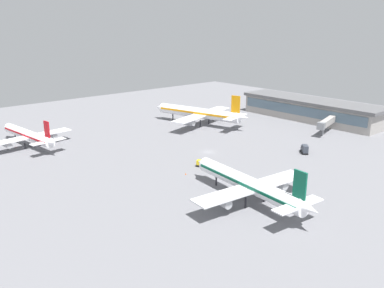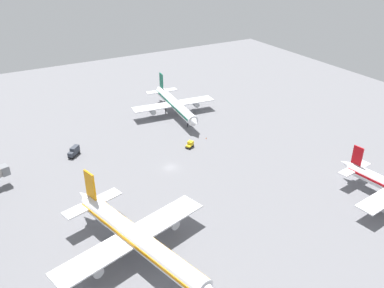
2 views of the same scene
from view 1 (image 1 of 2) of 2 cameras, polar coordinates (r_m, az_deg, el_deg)
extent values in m
plane|color=slate|center=(153.74, 2.38, -1.15)|extent=(288.00, 288.00, 0.00)
cube|color=#9E9993|center=(215.22, 16.63, 4.58)|extent=(72.37, 18.39, 9.14)
cube|color=#4C6070|center=(207.22, 15.25, 4.62)|extent=(69.47, 0.30, 4.70)
cube|color=#59595B|center=(214.25, 16.74, 5.95)|extent=(75.26, 19.13, 1.57)
cylinder|color=white|center=(110.83, 7.97, -5.64)|extent=(39.55, 8.43, 4.32)
cone|color=white|center=(125.84, 1.48, -2.73)|extent=(4.73, 4.54, 4.11)
cone|color=white|center=(97.75, 16.45, -8.93)|extent=(5.74, 4.01, 3.46)
cube|color=#0C593F|center=(110.71, 7.98, -5.48)|extent=(37.99, 8.35, 0.78)
cube|color=white|center=(109.69, 8.66, -6.16)|extent=(10.17, 37.80, 0.39)
cylinder|color=#A5A8AD|center=(103.86, 4.39, -8.27)|extent=(5.33, 2.90, 2.38)
cylinder|color=#A5A8AD|center=(117.27, 12.36, -5.63)|extent=(5.33, 2.90, 2.38)
cube|color=white|center=(99.66, 14.97, -8.43)|extent=(5.07, 15.23, 0.31)
cube|color=#0C593F|center=(97.63, 15.20, -5.67)|extent=(3.80, 0.86, 6.92)
cylinder|color=black|center=(121.80, 3.49, -5.27)|extent=(0.52, 0.52, 3.03)
cylinder|color=black|center=(108.01, 7.68, -8.37)|extent=(0.52, 0.52, 3.03)
cylinder|color=black|center=(112.46, 10.30, -7.45)|extent=(0.52, 0.52, 3.03)
cylinder|color=white|center=(195.05, 0.95, 4.49)|extent=(44.56, 16.47, 4.93)
cone|color=white|center=(208.68, -4.59, 5.24)|extent=(5.98, 5.81, 4.68)
cone|color=white|center=(183.37, 7.25, 3.81)|extent=(6.98, 5.42, 3.95)
cube|color=orange|center=(194.97, 0.95, 4.60)|extent=(42.86, 16.09, 0.89)
cube|color=white|center=(193.98, 1.51, 4.27)|extent=(18.05, 42.99, 0.44)
cylinder|color=#A5A8AD|center=(184.64, -0.48, 3.09)|extent=(6.33, 4.14, 2.71)
cylinder|color=#A5A8AD|center=(204.31, 3.30, 4.39)|extent=(6.33, 4.14, 2.71)
cube|color=white|center=(185.06, 6.22, 3.89)|extent=(8.33, 17.49, 0.36)
cube|color=orange|center=(183.86, 6.28, 5.69)|extent=(4.29, 1.64, 7.89)
cylinder|color=black|center=(204.67, -2.76, 3.85)|extent=(0.59, 0.59, 3.45)
cylinder|color=black|center=(190.86, 1.21, 2.93)|extent=(0.59, 0.59, 3.45)
cylinder|color=black|center=(197.38, 2.44, 3.38)|extent=(0.59, 0.59, 3.45)
cylinder|color=white|center=(172.93, -22.43, 1.22)|extent=(35.69, 7.89, 3.90)
cone|color=white|center=(189.83, -24.93, 2.21)|extent=(4.30, 4.13, 3.71)
cone|color=white|center=(156.33, -19.43, 0.21)|extent=(5.20, 3.65, 3.12)
cube|color=red|center=(172.86, -22.44, 1.31)|extent=(34.29, 7.81, 0.70)
cube|color=white|center=(171.46, -22.16, 0.99)|extent=(9.45, 34.13, 0.35)
cylinder|color=#A5A8AD|center=(168.21, -24.97, -0.12)|extent=(4.83, 2.65, 2.15)
cylinder|color=#A5A8AD|center=(175.83, -19.37, 1.18)|extent=(4.83, 2.65, 2.15)
cube|color=white|center=(158.91, -19.93, 0.35)|extent=(4.68, 13.76, 0.28)
cube|color=red|center=(157.74, -20.10, 1.98)|extent=(3.43, 0.80, 6.24)
cylinder|color=black|center=(184.77, -24.00, 0.89)|extent=(0.47, 0.47, 2.73)
cylinder|color=black|center=(170.04, -22.83, -0.24)|extent=(0.47, 0.47, 2.73)
cylinder|color=black|center=(172.57, -20.97, 0.20)|extent=(0.47, 0.47, 2.73)
cube|color=black|center=(138.48, 1.18, -2.93)|extent=(3.28, 3.72, 0.30)
cube|color=gold|center=(137.53, 1.10, -2.65)|extent=(2.56, 2.52, 1.60)
cube|color=#3F596B|center=(136.69, 1.01, -2.63)|extent=(1.41, 0.89, 0.90)
cube|color=gold|center=(139.16, 1.29, -2.65)|extent=(2.35, 2.18, 0.50)
cylinder|color=black|center=(137.27, 1.43, -3.17)|extent=(0.67, 0.84, 0.80)
cylinder|color=black|center=(137.78, 0.67, -3.09)|extent=(0.67, 0.84, 0.80)
cylinder|color=black|center=(139.29, 1.69, -2.88)|extent=(0.67, 0.84, 0.80)
cylinder|color=black|center=(139.80, 0.94, -2.80)|extent=(0.67, 0.84, 0.80)
cube|color=black|center=(158.29, 15.80, -1.05)|extent=(5.27, 5.33, 0.30)
cube|color=#333842|center=(159.80, 15.71, -0.52)|extent=(2.62, 2.62, 1.60)
cube|color=#3F596B|center=(160.47, 15.66, -0.32)|extent=(1.20, 1.17, 0.90)
cube|color=#333842|center=(157.03, 15.91, -0.64)|extent=(4.01, 4.05, 2.60)
cylinder|color=black|center=(159.98, 15.34, -0.88)|extent=(0.77, 0.78, 0.80)
cylinder|color=black|center=(160.36, 16.00, -0.89)|extent=(0.77, 0.78, 0.80)
cylinder|color=black|center=(156.31, 15.59, -1.31)|extent=(0.77, 0.78, 0.80)
cylinder|color=black|center=(156.70, 16.27, -1.32)|extent=(0.77, 0.78, 0.80)
cube|color=#9E9993|center=(189.56, 18.83, 3.02)|extent=(6.77, 16.87, 2.80)
cylinder|color=slate|center=(184.82, 18.24, 1.68)|extent=(0.90, 0.90, 3.80)
cube|color=slate|center=(180.75, 18.01, 2.46)|extent=(3.63, 3.11, 3.08)
cone|color=#EA590C|center=(130.50, -0.91, -4.29)|extent=(0.44, 0.44, 0.60)
camera|label=2|loc=(264.64, -5.72, 21.90)|focal=37.47mm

